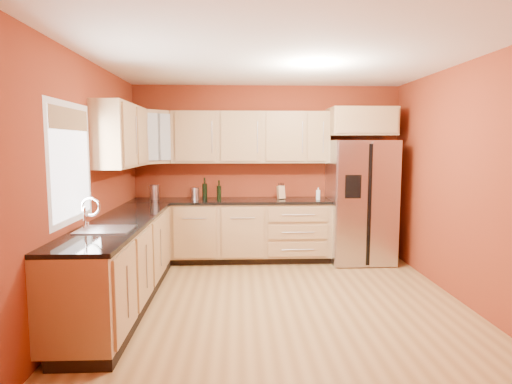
{
  "coord_description": "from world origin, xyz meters",
  "views": [
    {
      "loc": [
        -0.44,
        -4.51,
        1.72
      ],
      "look_at": [
        -0.21,
        0.9,
        1.12
      ],
      "focal_mm": 30.0,
      "sensor_mm": 36.0,
      "label": 1
    }
  ],
  "objects_px": {
    "refrigerator": "(360,201)",
    "knife_block": "(281,192)",
    "canister_left": "(154,192)",
    "soap_dispenser": "(318,194)",
    "wine_bottle_a": "(205,189)"
  },
  "relations": [
    {
      "from": "refrigerator",
      "to": "knife_block",
      "type": "xyz_separation_m",
      "value": [
        -1.16,
        0.12,
        0.13
      ]
    },
    {
      "from": "refrigerator",
      "to": "soap_dispenser",
      "type": "xyz_separation_m",
      "value": [
        -0.62,
        0.0,
        0.12
      ]
    },
    {
      "from": "canister_left",
      "to": "wine_bottle_a",
      "type": "relative_size",
      "value": 0.67
    },
    {
      "from": "refrigerator",
      "to": "wine_bottle_a",
      "type": "distance_m",
      "value": 2.29
    },
    {
      "from": "refrigerator",
      "to": "canister_left",
      "type": "height_order",
      "value": "refrigerator"
    },
    {
      "from": "wine_bottle_a",
      "to": "refrigerator",
      "type": "bearing_deg",
      "value": -2.38
    },
    {
      "from": "soap_dispenser",
      "to": "wine_bottle_a",
      "type": "bearing_deg",
      "value": 176.81
    },
    {
      "from": "refrigerator",
      "to": "soap_dispenser",
      "type": "height_order",
      "value": "refrigerator"
    },
    {
      "from": "canister_left",
      "to": "soap_dispenser",
      "type": "height_order",
      "value": "canister_left"
    },
    {
      "from": "refrigerator",
      "to": "knife_block",
      "type": "relative_size",
      "value": 9.26
    },
    {
      "from": "refrigerator",
      "to": "knife_block",
      "type": "bearing_deg",
      "value": 173.91
    },
    {
      "from": "canister_left",
      "to": "refrigerator",
      "type": "bearing_deg",
      "value": -1.71
    },
    {
      "from": "refrigerator",
      "to": "soap_dispenser",
      "type": "distance_m",
      "value": 0.64
    },
    {
      "from": "canister_left",
      "to": "wine_bottle_a",
      "type": "height_order",
      "value": "wine_bottle_a"
    },
    {
      "from": "refrigerator",
      "to": "wine_bottle_a",
      "type": "xyz_separation_m",
      "value": [
        -2.28,
        0.09,
        0.19
      ]
    }
  ]
}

